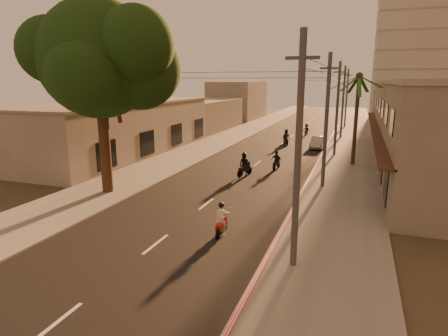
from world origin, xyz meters
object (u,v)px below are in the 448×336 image
at_px(scooter_red, 221,221).
at_px(scooter_mid_a, 244,165).
at_px(broadleaf_tree, 105,59).
at_px(palm_tree, 359,81).
at_px(scooter_far_b, 306,130).
at_px(parked_car, 318,142).
at_px(scooter_mid_b, 276,161).
at_px(scooter_far_a, 286,138).

bearing_deg(scooter_red, scooter_mid_a, 98.42).
bearing_deg(broadleaf_tree, palm_tree, 43.48).
bearing_deg(scooter_mid_a, scooter_far_b, 103.62).
height_order(broadleaf_tree, scooter_red, broadleaf_tree).
relative_size(broadleaf_tree, parked_car, 3.11).
bearing_deg(palm_tree, scooter_mid_a, -139.29).
bearing_deg(broadleaf_tree, scooter_mid_a, 46.38).
relative_size(palm_tree, scooter_mid_a, 4.34).
bearing_deg(palm_tree, parked_car, 116.30).
xyz_separation_m(scooter_mid_a, parked_car, (4.01, 14.42, -0.22)).
xyz_separation_m(scooter_mid_b, parked_car, (2.16, 11.37, -0.09)).
bearing_deg(scooter_far_b, broadleaf_tree, -100.18).
xyz_separation_m(broadleaf_tree, parked_car, (10.81, 21.55, -7.84)).
height_order(scooter_mid_a, scooter_mid_b, scooter_mid_a).
height_order(palm_tree, scooter_red, palm_tree).
bearing_deg(parked_car, scooter_mid_b, -100.59).
bearing_deg(scooter_mid_a, broadleaf_tree, -116.43).
height_order(broadleaf_tree, scooter_far_a, broadleaf_tree).
height_order(broadleaf_tree, scooter_mid_a, broadleaf_tree).
bearing_deg(broadleaf_tree, scooter_red, -24.51).
xyz_separation_m(scooter_far_b, parked_car, (2.51, -9.62, -0.09)).
height_order(scooter_mid_b, parked_car, scooter_mid_b).
distance_m(broadleaf_tree, palm_tree, 20.18).
relative_size(scooter_far_a, parked_car, 0.47).
height_order(scooter_mid_a, scooter_far_a, scooter_mid_a).
xyz_separation_m(scooter_red, scooter_mid_a, (-2.25, 11.25, 0.14)).
height_order(scooter_red, scooter_far_a, scooter_far_a).
relative_size(scooter_red, parked_car, 0.43).
height_order(scooter_mid_b, scooter_far_a, scooter_far_a).
bearing_deg(scooter_red, palm_tree, 69.91).
xyz_separation_m(scooter_far_a, scooter_far_b, (1.15, 8.51, -0.11)).
bearing_deg(parked_car, scooter_red, -93.77).
relative_size(scooter_red, scooter_far_b, 1.04).
xyz_separation_m(palm_tree, parked_car, (-3.80, 7.70, -6.51)).
distance_m(scooter_red, scooter_far_b, 35.30).
bearing_deg(scooter_far_b, palm_tree, -65.24).
relative_size(palm_tree, parked_car, 2.11).
relative_size(palm_tree, scooter_far_b, 5.06).
relative_size(broadleaf_tree, scooter_mid_a, 6.41).
bearing_deg(scooter_red, scooter_far_b, 88.33).
bearing_deg(scooter_mid_a, parked_car, 91.64).
bearing_deg(scooter_far_a, scooter_mid_b, -107.06).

